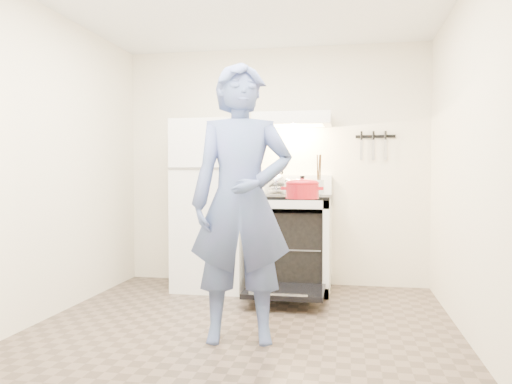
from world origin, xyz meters
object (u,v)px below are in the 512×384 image
at_px(refrigerator, 213,205).
at_px(stove_body, 292,244).
at_px(tea_kettle, 277,180).
at_px(person, 241,203).
at_px(dutch_oven, 302,191).

relative_size(refrigerator, stove_body, 1.85).
bearing_deg(tea_kettle, stove_body, -39.86).
relative_size(person, dutch_oven, 6.01).
bearing_deg(refrigerator, tea_kettle, 15.29).
bearing_deg(stove_body, dutch_oven, -80.12).
bearing_deg(dutch_oven, tea_kettle, 106.04).
xyz_separation_m(tea_kettle, dutch_oven, (0.38, -1.34, -0.06)).
bearing_deg(stove_body, tea_kettle, 140.14).
distance_m(person, dutch_oven, 0.55).
relative_size(refrigerator, person, 0.88).
bearing_deg(person, tea_kettle, 79.12).
height_order(tea_kettle, person, person).
relative_size(refrigerator, tea_kettle, 5.66).
height_order(stove_body, person, person).
relative_size(tea_kettle, dutch_oven, 0.94).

